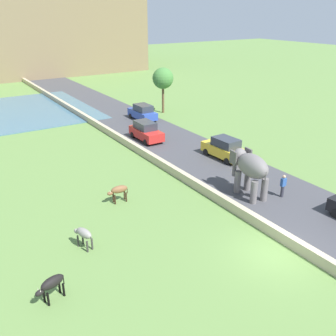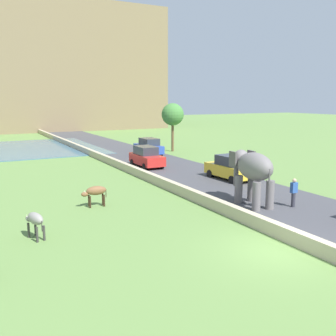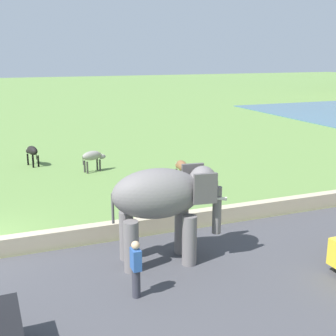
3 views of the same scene
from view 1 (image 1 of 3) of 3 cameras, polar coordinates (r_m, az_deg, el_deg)
The scene contains 12 objects.
ground_plane at distance 20.51m, azimuth 15.80°, elevation -12.39°, with size 220.00×220.00×0.00m, color #608442.
road_surface at distance 37.41m, azimuth -1.74°, elevation 4.97°, with size 7.00×120.00×0.06m, color #424247.
barrier_wall at distance 33.92m, azimuth -5.51°, elevation 3.45°, with size 0.40×110.00×0.62m, color tan.
elephant at distance 25.10m, azimuth 12.30°, elevation 0.07°, with size 1.70×3.54×2.99m.
person_beside_elephant at distance 25.85m, azimuth 16.99°, elevation -2.57°, with size 0.36×0.22×1.63m.
car_red at distance 35.83m, azimuth -3.35°, elevation 5.58°, with size 1.82×4.02×1.80m.
car_blue at distance 42.60m, azimuth -3.86°, elevation 8.38°, with size 1.80×4.00×1.80m.
car_yellow at distance 31.64m, azimuth 8.52°, elevation 2.98°, with size 1.91×4.06×1.80m.
cow_black at distance 17.38m, azimuth -17.21°, elevation -16.41°, with size 1.42×0.74×1.15m.
cow_brown at distance 24.39m, azimuth -7.48°, elevation -3.37°, with size 1.41×0.53×1.15m.
cow_grey at distance 20.25m, azimuth -12.65°, elevation -9.68°, with size 0.74×1.42×1.15m.
tree_near at distance 45.15m, azimuth -0.77°, elevation 13.36°, with size 2.46×2.46×5.33m.
Camera 1 is at (-13.25, -10.56, 11.56)m, focal length 40.32 mm.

